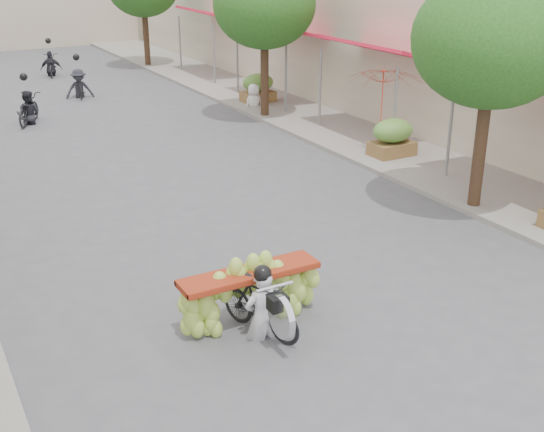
% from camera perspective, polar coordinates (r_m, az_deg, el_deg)
% --- Properties ---
extents(ground, '(120.00, 120.00, 0.00)m').
position_cam_1_polar(ground, '(10.32, 10.47, -11.88)').
color(ground, '#4F4F54').
rests_on(ground, ground).
extents(sidewalk_right, '(4.00, 60.00, 0.12)m').
position_cam_1_polar(sidewalk_right, '(25.57, 1.50, 9.20)').
color(sidewalk_right, gray).
rests_on(sidewalk_right, ground).
extents(shophouse_row_right, '(9.77, 40.00, 6.00)m').
position_cam_1_polar(shophouse_row_right, '(27.19, 12.15, 15.78)').
color(shophouse_row_right, beige).
rests_on(shophouse_row_right, ground).
extents(street_tree_near, '(3.40, 3.40, 5.25)m').
position_cam_1_polar(street_tree_near, '(15.37, 17.98, 13.80)').
color(street_tree_near, '#3A2719').
rests_on(street_tree_near, ground).
extents(street_tree_mid, '(3.40, 3.40, 5.25)m').
position_cam_1_polar(street_tree_mid, '(23.36, -0.65, 17.25)').
color(street_tree_mid, '#3A2719').
rests_on(street_tree_mid, ground).
extents(produce_crate_mid, '(1.20, 0.88, 1.16)m').
position_cam_1_polar(produce_crate_mid, '(19.38, 10.07, 6.72)').
color(produce_crate_mid, brown).
rests_on(produce_crate_mid, ground).
extents(produce_crate_far, '(1.20, 0.88, 1.16)m').
position_cam_1_polar(produce_crate_far, '(25.90, -1.19, 10.85)').
color(produce_crate_far, brown).
rests_on(produce_crate_far, ground).
extents(banana_motorbike, '(2.28, 1.82, 2.01)m').
position_cam_1_polar(banana_motorbike, '(10.59, -1.36, -6.26)').
color(banana_motorbike, black).
rests_on(banana_motorbike, ground).
extents(market_umbrella, '(2.34, 2.34, 1.88)m').
position_cam_1_polar(market_umbrella, '(19.18, 9.48, 12.19)').
color(market_umbrella, '#AB2816').
rests_on(market_umbrella, ground).
extents(pedestrian, '(0.81, 0.52, 1.58)m').
position_cam_1_polar(pedestrian, '(25.22, -1.53, 10.99)').
color(pedestrian, white).
rests_on(pedestrian, ground).
extents(bg_motorbike_a, '(1.40, 1.86, 1.95)m').
position_cam_1_polar(bg_motorbike_a, '(24.43, -19.82, 8.93)').
color(bg_motorbike_a, black).
rests_on(bg_motorbike_a, ground).
extents(bg_motorbike_b, '(1.12, 1.59, 1.95)m').
position_cam_1_polar(bg_motorbike_b, '(28.08, -15.92, 11.23)').
color(bg_motorbike_b, black).
rests_on(bg_motorbike_b, ground).
extents(bg_motorbike_c, '(1.08, 1.79, 1.95)m').
position_cam_1_polar(bg_motorbike_c, '(33.26, -18.06, 12.40)').
color(bg_motorbike_c, black).
rests_on(bg_motorbike_c, ground).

